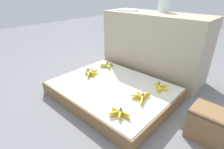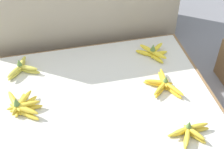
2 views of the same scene
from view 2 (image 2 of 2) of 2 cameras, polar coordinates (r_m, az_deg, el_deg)
ground_plane at (r=1.80m, az=-2.84°, el=-7.73°), size 10.00×10.00×0.00m
display_platform at (r=1.75m, az=-2.92°, el=-6.18°), size 1.29×0.98×0.15m
banana_bunch_front_midright at (r=1.56m, az=14.01°, el=-10.24°), size 0.22×0.13×0.08m
banana_bunch_middle_left at (r=1.69m, az=-16.21°, el=-5.52°), size 0.18×0.23×0.10m
banana_bunch_middle_midright at (r=1.76m, az=9.42°, el=-1.85°), size 0.19×0.24×0.08m
banana_bunch_back_left at (r=1.91m, az=-16.15°, el=1.10°), size 0.20×0.19×0.09m
banana_bunch_back_midright at (r=1.97m, az=7.59°, el=4.07°), size 0.20×0.19×0.10m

